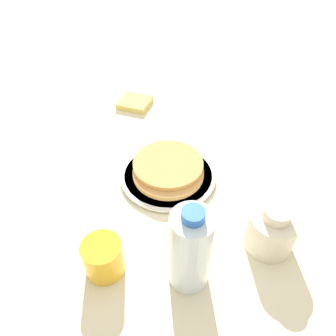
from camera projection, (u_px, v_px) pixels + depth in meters
ground_plane at (168, 180)px, 0.86m from camera, size 4.00×4.00×0.00m
plate at (168, 175)px, 0.87m from camera, size 0.25×0.25×0.01m
pancake_stack at (168, 169)px, 0.85m from camera, size 0.19×0.20×0.04m
juice_glass at (103, 258)px, 0.65m from camera, size 0.08×0.08×0.08m
cream_jug at (271, 230)px, 0.69m from camera, size 0.10×0.10×0.12m
water_bottle_near at (190, 250)px, 0.60m from camera, size 0.08×0.08×0.21m
napkin at (135, 103)px, 1.12m from camera, size 0.13×0.12×0.02m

